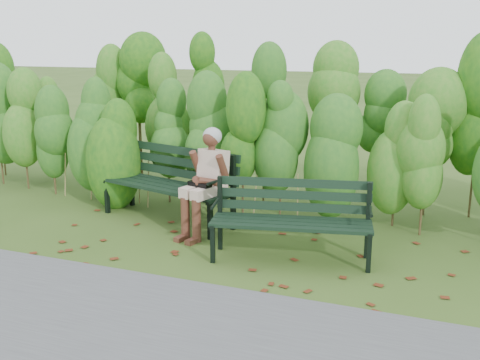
% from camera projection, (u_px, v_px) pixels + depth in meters
% --- Properties ---
extents(ground, '(80.00, 80.00, 0.00)m').
position_uv_depth(ground, '(229.00, 250.00, 6.42)').
color(ground, '#304A16').
extents(footpath, '(60.00, 2.50, 0.01)m').
position_uv_depth(footpath, '(124.00, 344.00, 4.42)').
color(footpath, '#474749').
rests_on(footpath, ground).
extents(hedge_band, '(11.04, 1.67, 2.42)m').
position_uv_depth(hedge_band, '(279.00, 120.00, 7.80)').
color(hedge_band, '#47381E').
rests_on(hedge_band, ground).
extents(leaf_litter, '(5.84, 2.07, 0.01)m').
position_uv_depth(leaf_litter, '(219.00, 245.00, 6.59)').
color(leaf_litter, '#5A2612').
rests_on(leaf_litter, ground).
extents(bench_left, '(2.02, 1.10, 0.96)m').
position_uv_depth(bench_left, '(172.00, 178.00, 7.43)').
color(bench_left, black).
rests_on(bench_left, ground).
extents(bench_right, '(1.79, 0.89, 0.86)m').
position_uv_depth(bench_right, '(292.00, 213.00, 6.10)').
color(bench_right, black).
rests_on(bench_right, ground).
extents(seated_woman, '(0.53, 0.78, 1.32)m').
position_uv_depth(seated_woman, '(206.00, 175.00, 6.80)').
color(seated_woman, beige).
rests_on(seated_woman, ground).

